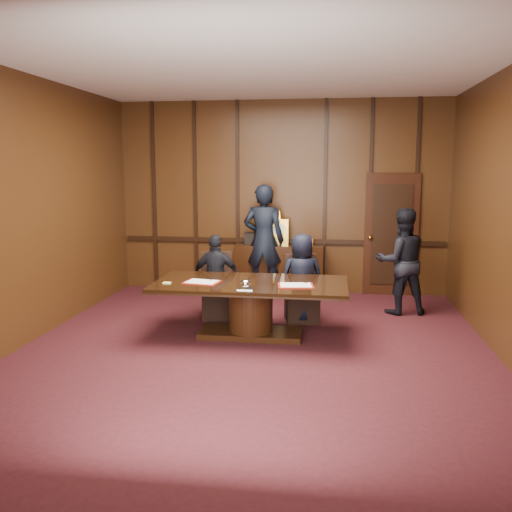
# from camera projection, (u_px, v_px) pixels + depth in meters

# --- Properties ---
(room) EXTENTS (7.00, 7.04, 3.50)m
(room) POSITION_uv_depth(u_px,v_px,m) (260.00, 215.00, 6.64)
(room) COLOR #320E15
(room) RESTS_ON ground
(sideboard) EXTENTS (1.60, 0.45, 1.54)m
(sideboard) POSITION_uv_depth(u_px,v_px,m) (279.00, 267.00, 9.90)
(sideboard) COLOR black
(sideboard) RESTS_ON ground
(conference_table) EXTENTS (2.62, 1.32, 0.76)m
(conference_table) POSITION_uv_depth(u_px,v_px,m) (251.00, 300.00, 7.38)
(conference_table) COLOR black
(conference_table) RESTS_ON ground
(folder_left) EXTENTS (0.51, 0.40, 0.02)m
(folder_left) POSITION_uv_depth(u_px,v_px,m) (202.00, 282.00, 7.29)
(folder_left) COLOR maroon
(folder_left) RESTS_ON conference_table
(folder_right) EXTENTS (0.50, 0.39, 0.02)m
(folder_right) POSITION_uv_depth(u_px,v_px,m) (296.00, 285.00, 7.09)
(folder_right) COLOR maroon
(folder_right) RESTS_ON conference_table
(inkstand) EXTENTS (0.20, 0.14, 0.12)m
(inkstand) POSITION_uv_depth(u_px,v_px,m) (245.00, 285.00, 6.89)
(inkstand) COLOR white
(inkstand) RESTS_ON conference_table
(notepad) EXTENTS (0.10, 0.08, 0.01)m
(notepad) POSITION_uv_depth(u_px,v_px,m) (167.00, 283.00, 7.25)
(notepad) COLOR #F4EC77
(notepad) RESTS_ON conference_table
(chair_left) EXTENTS (0.58, 0.58, 0.99)m
(chair_left) POSITION_uv_depth(u_px,v_px,m) (217.00, 299.00, 8.36)
(chair_left) COLOR black
(chair_left) RESTS_ON ground
(chair_right) EXTENTS (0.57, 0.57, 0.99)m
(chair_right) POSITION_uv_depth(u_px,v_px,m) (302.00, 301.00, 8.18)
(chair_right) COLOR black
(chair_right) RESTS_ON ground
(signatory_left) EXTENTS (0.77, 0.34, 1.30)m
(signatory_left) POSITION_uv_depth(u_px,v_px,m) (216.00, 277.00, 8.22)
(signatory_left) COLOR black
(signatory_left) RESTS_ON ground
(signatory_right) EXTENTS (0.74, 0.58, 1.34)m
(signatory_right) POSITION_uv_depth(u_px,v_px,m) (302.00, 278.00, 8.04)
(signatory_right) COLOR black
(signatory_right) RESTS_ON ground
(witness_left) EXTENTS (0.76, 0.53, 2.01)m
(witness_left) POSITION_uv_depth(u_px,v_px,m) (264.00, 240.00, 9.70)
(witness_left) COLOR black
(witness_left) RESTS_ON ground
(witness_right) EXTENTS (0.92, 0.77, 1.67)m
(witness_right) POSITION_uv_depth(u_px,v_px,m) (401.00, 261.00, 8.51)
(witness_right) COLOR black
(witness_right) RESTS_ON ground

